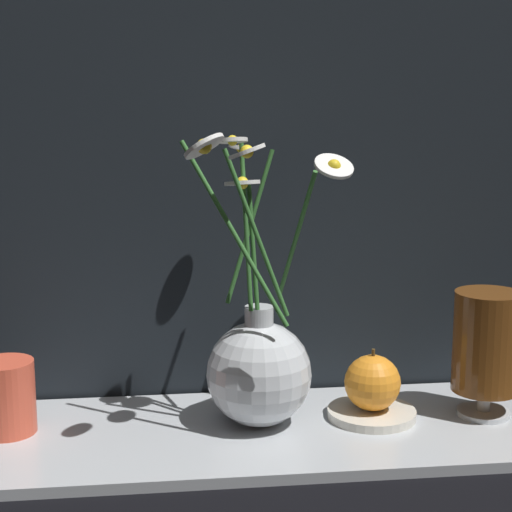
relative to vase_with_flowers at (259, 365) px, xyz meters
name	(u,v)px	position (x,y,z in m)	size (l,w,h in m)	color
ground_plane	(254,438)	(-0.01, -0.01, -0.08)	(6.00, 6.00, 0.00)	black
shelf	(254,433)	(-0.01, -0.01, -0.08)	(0.66, 0.24, 0.01)	#B2B7BC
vase_with_flowers	(259,365)	(0.00, 0.00, 0.00)	(0.21, 0.20, 0.34)	silver
yellow_mug	(3,397)	(-0.28, 0.01, -0.03)	(0.07, 0.06, 0.08)	#DB5138
tea_glass	(487,344)	(0.26, -0.01, 0.02)	(0.08, 0.08, 0.15)	silver
saucer_plate	(372,413)	(0.13, 0.00, -0.07)	(0.10, 0.10, 0.01)	silver
orange_fruit	(372,383)	(0.13, 0.00, -0.03)	(0.07, 0.07, 0.07)	orange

